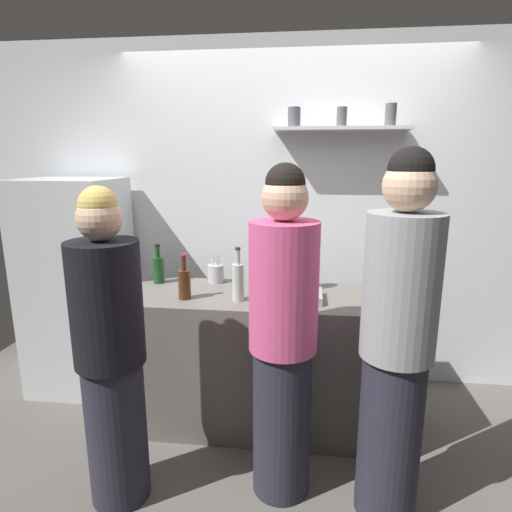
% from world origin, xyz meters
% --- Properties ---
extents(ground_plane, '(5.28, 5.28, 0.00)m').
position_xyz_m(ground_plane, '(0.00, 0.00, 0.00)').
color(ground_plane, '#59544F').
extents(back_wall_assembly, '(4.80, 0.32, 2.60)m').
position_xyz_m(back_wall_assembly, '(0.00, 1.25, 1.30)').
color(back_wall_assembly, white).
rests_on(back_wall_assembly, ground).
extents(refrigerator, '(0.68, 0.63, 1.60)m').
position_xyz_m(refrigerator, '(-1.56, 0.85, 0.80)').
color(refrigerator, silver).
rests_on(refrigerator, ground).
extents(counter, '(1.88, 0.64, 0.90)m').
position_xyz_m(counter, '(-0.17, 0.53, 0.45)').
color(counter, '#66605B').
rests_on(counter, ground).
extents(baking_pan, '(0.34, 0.24, 0.05)m').
position_xyz_m(baking_pan, '(0.07, 0.46, 0.92)').
color(baking_pan, gray).
rests_on(baking_pan, counter).
extents(utensil_holder, '(0.11, 0.11, 0.21)m').
position_xyz_m(utensil_holder, '(-0.48, 0.77, 0.96)').
color(utensil_holder, '#B2B2B7').
rests_on(utensil_holder, counter).
extents(wine_bottle_amber_glass, '(0.08, 0.08, 0.28)m').
position_xyz_m(wine_bottle_amber_glass, '(-0.60, 0.39, 1.00)').
color(wine_bottle_amber_glass, '#472814').
rests_on(wine_bottle_amber_glass, counter).
extents(wine_bottle_pale_glass, '(0.07, 0.07, 0.33)m').
position_xyz_m(wine_bottle_pale_glass, '(-0.27, 0.40, 1.02)').
color(wine_bottle_pale_glass, '#B2BFB2').
rests_on(wine_bottle_pale_glass, counter).
extents(wine_bottle_green_glass, '(0.08, 0.08, 0.27)m').
position_xyz_m(wine_bottle_green_glass, '(-0.88, 0.70, 1.00)').
color(wine_bottle_green_glass, '#19471E').
rests_on(wine_bottle_green_glass, counter).
extents(water_bottle_plastic, '(0.10, 0.10, 0.23)m').
position_xyz_m(water_bottle_plastic, '(0.16, 0.69, 1.00)').
color(water_bottle_plastic, silver).
rests_on(water_bottle_plastic, counter).
extents(person_blonde, '(0.34, 0.34, 1.63)m').
position_xyz_m(person_blonde, '(-0.80, -0.22, 0.80)').
color(person_blonde, '#262633').
rests_on(person_blonde, ground).
extents(person_grey_hoodie, '(0.34, 0.34, 1.80)m').
position_xyz_m(person_grey_hoodie, '(0.56, -0.15, 0.90)').
color(person_grey_hoodie, '#262633').
rests_on(person_grey_hoodie, ground).
extents(person_pink_top, '(0.34, 0.34, 1.73)m').
position_xyz_m(person_pink_top, '(0.03, -0.06, 0.86)').
color(person_pink_top, '#262633').
rests_on(person_pink_top, ground).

